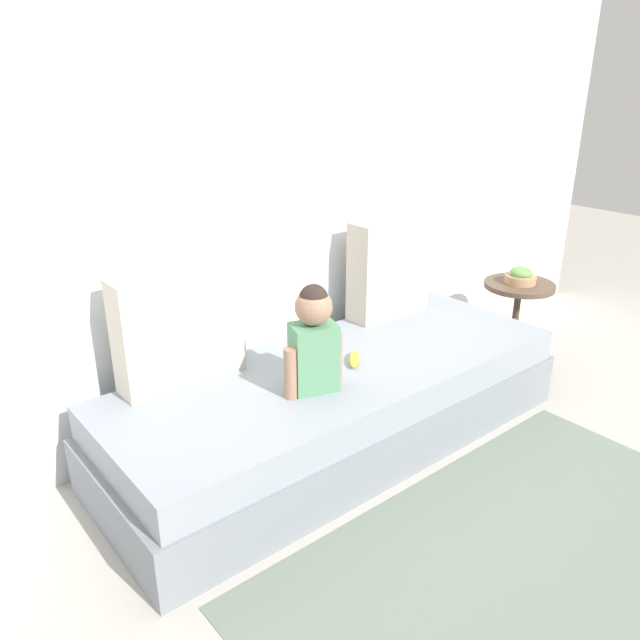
# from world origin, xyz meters

# --- Properties ---
(ground_plane) EXTENTS (12.00, 12.00, 0.00)m
(ground_plane) POSITION_xyz_m (0.00, 0.00, 0.00)
(ground_plane) COLOR #B2ADA3
(back_wall) EXTENTS (5.46, 0.10, 2.21)m
(back_wall) POSITION_xyz_m (0.00, 0.55, 1.10)
(back_wall) COLOR silver
(back_wall) RESTS_ON ground
(couch) EXTENTS (2.26, 0.84, 0.41)m
(couch) POSITION_xyz_m (0.00, 0.00, 0.20)
(couch) COLOR gray
(couch) RESTS_ON ground
(throw_pillow_left) EXTENTS (0.54, 0.16, 0.50)m
(throw_pillow_left) POSITION_xyz_m (-0.62, 0.32, 0.65)
(throw_pillow_left) COLOR beige
(throw_pillow_left) RESTS_ON couch
(throw_pillow_right) EXTENTS (0.48, 0.16, 0.53)m
(throw_pillow_right) POSITION_xyz_m (0.62, 0.32, 0.67)
(throw_pillow_right) COLOR #C1B29E
(throw_pillow_right) RESTS_ON couch
(toddler) EXTENTS (0.30, 0.18, 0.46)m
(toddler) POSITION_xyz_m (-0.23, -0.10, 0.64)
(toddler) COLOR #568E66
(toddler) RESTS_ON couch
(banana) EXTENTS (0.15, 0.15, 0.04)m
(banana) POSITION_xyz_m (0.07, -0.03, 0.43)
(banana) COLOR yellow
(banana) RESTS_ON couch
(side_table) EXTENTS (0.41, 0.41, 0.48)m
(side_table) POSITION_xyz_m (1.45, 0.04, 0.37)
(side_table) COLOR brown
(side_table) RESTS_ON ground
(fruit_bowl) EXTENTS (0.18, 0.18, 0.10)m
(fruit_bowl) POSITION_xyz_m (1.45, 0.04, 0.52)
(fruit_bowl) COLOR tan
(fruit_bowl) RESTS_ON side_table
(floor_rug) EXTENTS (2.03, 1.00, 0.01)m
(floor_rug) POSITION_xyz_m (0.00, -0.97, 0.00)
(floor_rug) COLOR slate
(floor_rug) RESTS_ON ground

